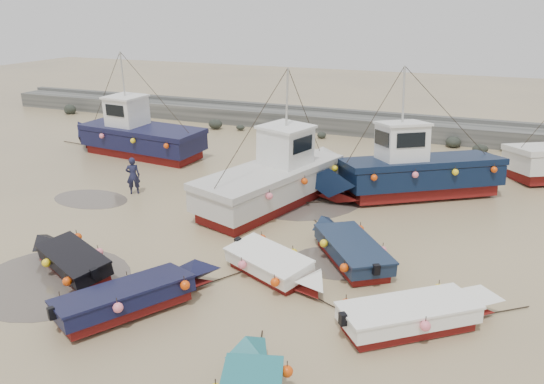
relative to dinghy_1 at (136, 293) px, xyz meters
The scene contains 15 objects.
ground 3.73m from the dinghy_1, 95.22° to the left, with size 120.00×120.00×0.00m, color tan.
seawall 25.66m from the dinghy_1, 90.64° to the left, with size 60.00×4.92×1.50m.
puddle_a 3.81m from the dinghy_1, behind, with size 5.33×5.33×0.01m, color #554C43.
puddle_b 7.16m from the dinghy_1, 47.89° to the left, with size 3.14×3.14×0.01m, color #554C43.
puddle_c 10.81m from the dinghy_1, 137.57° to the left, with size 3.89×3.89×0.01m, color #554C43.
puddle_d 12.29m from the dinghy_1, 83.18° to the left, with size 6.03×6.03×0.01m, color #554C43.
dinghy_1 is the anchor object (origin of this frame).
dinghy_3 8.50m from the dinghy_1, 15.31° to the left, with size 5.39×4.51×1.43m.
dinghy_4 3.88m from the dinghy_1, 160.95° to the left, with size 5.32×3.06×1.43m.
dinghy_5 4.74m from the dinghy_1, 46.10° to the left, with size 5.11×3.00×1.43m.
dinghy_6 7.77m from the dinghy_1, 48.43° to the left, with size 4.31×5.31×1.43m.
cabin_boat_0 18.34m from the dinghy_1, 125.92° to the left, with size 11.20×3.96×6.22m.
cabin_boat_1 10.36m from the dinghy_1, 86.63° to the left, with size 5.28×11.15×6.22m.
cabin_boat_2 14.85m from the dinghy_1, 65.47° to the left, with size 9.78×7.24×6.22m.
person 10.90m from the dinghy_1, 126.51° to the left, with size 0.68×0.45×1.87m, color #1A1C36.
Camera 1 is at (9.58, -15.28, 8.93)m, focal length 35.00 mm.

